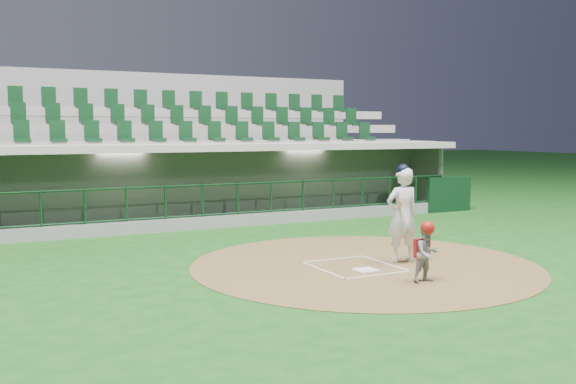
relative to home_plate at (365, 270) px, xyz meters
name	(u,v)px	position (x,y,z in m)	size (l,w,h in m)	color
ground	(347,265)	(0.00, 0.70, -0.02)	(120.00, 120.00, 0.00)	#144714
dirt_circle	(364,265)	(0.30, 0.50, -0.02)	(7.20, 7.20, 0.01)	brown
home_plate	(365,270)	(0.00, 0.00, 0.00)	(0.43, 0.43, 0.02)	white
batter_box_chalk	(355,266)	(0.00, 0.40, 0.00)	(1.55, 1.80, 0.01)	white
dugout_structure	(220,188)	(0.17, 8.53, 0.94)	(16.40, 3.70, 3.00)	slate
seating_deck	(185,169)	(0.00, 11.61, 1.40)	(17.00, 6.72, 5.15)	slate
batter	(402,214)	(1.13, 0.33, 1.02)	(0.92, 0.91, 2.08)	white
catcher	(427,252)	(0.47, -1.30, 0.55)	(0.51, 0.40, 1.13)	gray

